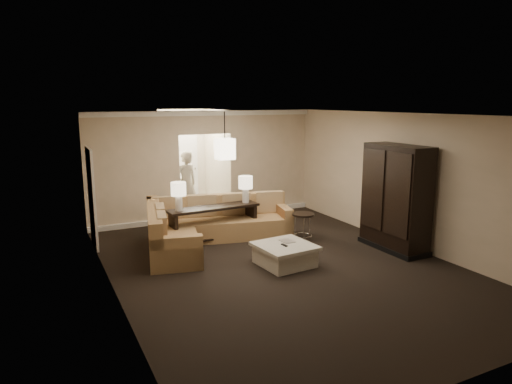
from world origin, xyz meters
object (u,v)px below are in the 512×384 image
coffee_table (285,254)px  console_table (214,221)px  armoire (396,200)px  person (186,181)px  drink_table (303,221)px  sectional_sofa (205,226)px

coffee_table → console_table: size_ratio=0.52×
armoire → person: size_ratio=1.12×
armoire → drink_table: armoire is taller
coffee_table → person: person is taller
person → console_table: bearing=70.1°
sectional_sofa → coffee_table: size_ratio=3.35×
console_table → armoire: (3.16, -2.14, 0.57)m
armoire → coffee_table: bearing=175.8°
sectional_sofa → coffee_table: (0.88, -1.90, -0.17)m
armoire → person: bearing=124.4°
sectional_sofa → drink_table: bearing=-7.9°
sectional_sofa → person: 2.45m
drink_table → person: bearing=118.3°
sectional_sofa → coffee_table: 2.10m
drink_table → sectional_sofa: bearing=159.6°
coffee_table → person: 4.36m
armoire → person: 5.38m
sectional_sofa → console_table: 0.24m
coffee_table → drink_table: (1.13, 1.16, 0.23)m
drink_table → person: size_ratio=0.31×
armoire → sectional_sofa: bearing=148.3°
sectional_sofa → person: (0.34, 2.35, 0.60)m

